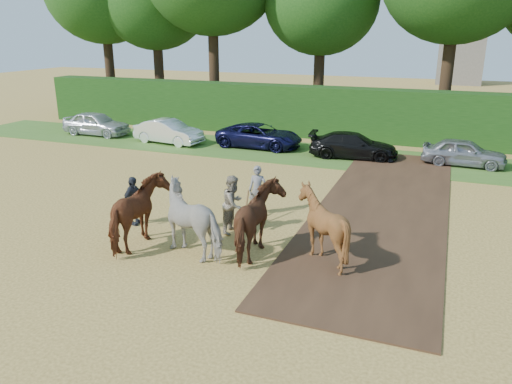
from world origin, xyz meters
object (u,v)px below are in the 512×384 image
at_px(spectator_near, 234,204).
at_px(parked_cars, 411,150).
at_px(spectator_far, 133,201).
at_px(plough_team, 229,219).

xyz_separation_m(spectator_near, parked_cars, (4.56, 11.04, -0.27)).
distance_m(spectator_far, parked_cars, 14.08).
height_order(spectator_far, plough_team, plough_team).
height_order(plough_team, parked_cars, plough_team).
xyz_separation_m(spectator_far, plough_team, (3.87, -0.86, 0.21)).
height_order(spectator_far, parked_cars, spectator_far).
height_order(spectator_near, plough_team, plough_team).
relative_size(spectator_near, parked_cars, 0.05).
relative_size(spectator_near, plough_team, 0.27).
xyz_separation_m(spectator_near, plough_team, (0.51, -1.47, 0.10)).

